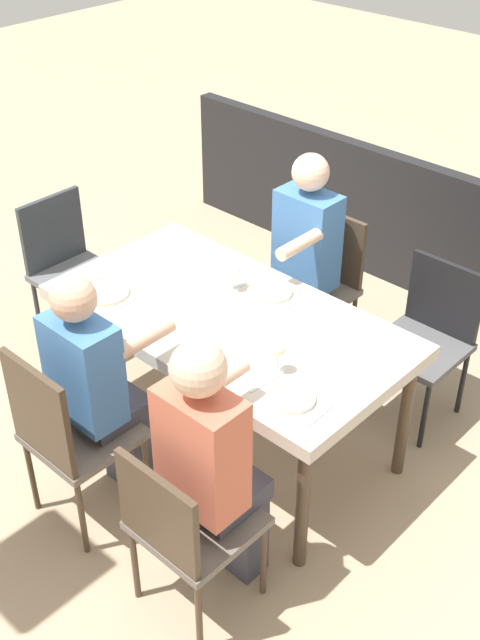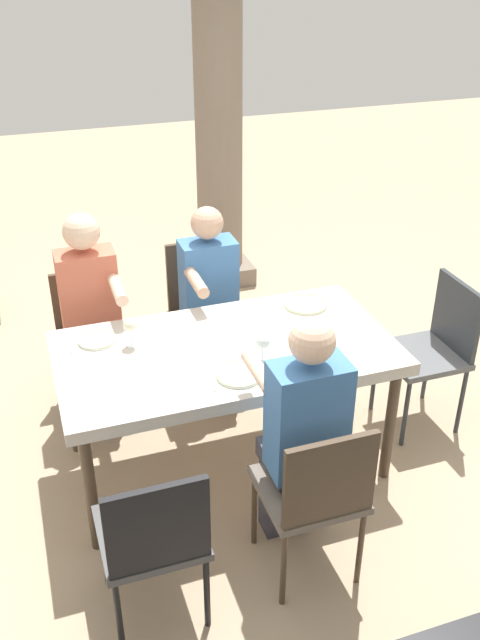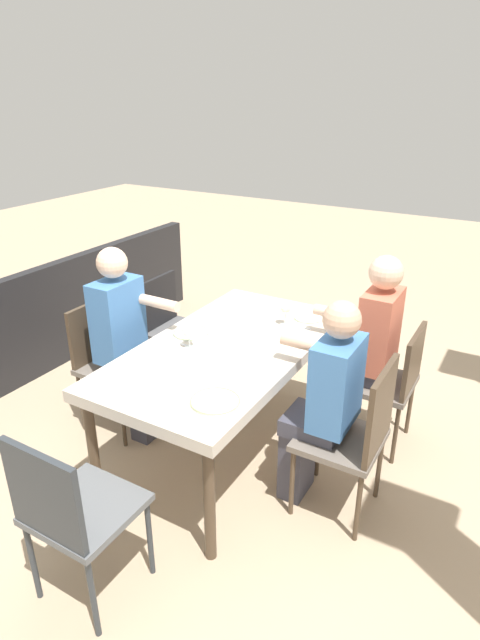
{
  "view_description": "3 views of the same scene",
  "coord_description": "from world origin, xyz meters",
  "px_view_note": "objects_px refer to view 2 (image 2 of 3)",
  "views": [
    {
      "loc": [
        -2.22,
        2.29,
        2.93
      ],
      "look_at": [
        -0.12,
        0.05,
        0.83
      ],
      "focal_mm": 45.03,
      "sensor_mm": 36.0,
      "label": 1
    },
    {
      "loc": [
        -0.92,
        -2.95,
        2.69
      ],
      "look_at": [
        0.1,
        0.05,
        0.9
      ],
      "focal_mm": 38.91,
      "sensor_mm": 36.0,
      "label": 2
    },
    {
      "loc": [
        2.45,
        1.52,
        2.22
      ],
      "look_at": [
        -0.11,
        0.03,
        0.92
      ],
      "focal_mm": 29.29,
      "sensor_mm": 36.0,
      "label": 3
    }
  ],
  "objects_px": {
    "dining_table": "(226,358)",
    "stone_column_centre": "(218,103)",
    "chair_west_north": "(92,330)",
    "plate_1": "(239,375)",
    "chair_west_south": "(154,535)",
    "wine_glass_0": "(130,326)",
    "chair_head_east": "(435,344)",
    "diner_woman_green": "(300,433)",
    "diner_man_white": "(93,315)",
    "plate_0": "(97,340)",
    "chair_mid_north": "(204,306)",
    "plate_2": "(305,304)",
    "diner_guest_third": "(211,301)",
    "chair_mid_south": "(316,491)",
    "wine_glass_1": "(262,342)"
  },
  "relations": [
    {
      "from": "wine_glass_1",
      "to": "chair_head_east",
      "type": "bearing_deg",
      "value": 8.75
    },
    {
      "from": "dining_table",
      "to": "stone_column_centre",
      "type": "height_order",
      "value": "stone_column_centre"
    },
    {
      "from": "diner_guest_third",
      "to": "plate_1",
      "type": "xyz_separation_m",
      "value": [
        -0.15,
        -0.98,
        0.11
      ]
    },
    {
      "from": "chair_head_east",
      "to": "stone_column_centre",
      "type": "height_order",
      "value": "stone_column_centre"
    },
    {
      "from": "dining_table",
      "to": "plate_0",
      "type": "relative_size",
      "value": 8.65
    },
    {
      "from": "dining_table",
      "to": "stone_column_centre",
      "type": "xyz_separation_m",
      "value": [
        0.69,
        2.33,
        0.8
      ]
    },
    {
      "from": "chair_head_east",
      "to": "diner_man_white",
      "type": "relative_size",
      "value": 0.71
    },
    {
      "from": "chair_head_east",
      "to": "wine_glass_1",
      "type": "height_order",
      "value": "wine_glass_1"
    },
    {
      "from": "dining_table",
      "to": "chair_mid_north",
      "type": "distance_m",
      "value": 0.92
    },
    {
      "from": "chair_west_north",
      "to": "wine_glass_0",
      "type": "distance_m",
      "value": 0.82
    },
    {
      "from": "diner_man_white",
      "to": "wine_glass_0",
      "type": "height_order",
      "value": "diner_man_white"
    },
    {
      "from": "chair_west_south",
      "to": "chair_head_east",
      "type": "xyz_separation_m",
      "value": [
        1.91,
        0.89,
        0.04
      ]
    },
    {
      "from": "chair_west_north",
      "to": "diner_guest_third",
      "type": "height_order",
      "value": "diner_guest_third"
    },
    {
      "from": "wine_glass_1",
      "to": "chair_west_south",
      "type": "bearing_deg",
      "value": -136.16
    },
    {
      "from": "chair_west_north",
      "to": "plate_1",
      "type": "xyz_separation_m",
      "value": [
        0.58,
        -1.17,
        0.29
      ]
    },
    {
      "from": "plate_1",
      "to": "chair_head_east",
      "type": "bearing_deg",
      "value": 11.91
    },
    {
      "from": "wine_glass_0",
      "to": "chair_west_north",
      "type": "bearing_deg",
      "value": 100.99
    },
    {
      "from": "chair_west_south",
      "to": "plate_0",
      "type": "relative_size",
      "value": 4.26
    },
    {
      "from": "chair_west_south",
      "to": "wine_glass_1",
      "type": "bearing_deg",
      "value": 43.84
    },
    {
      "from": "diner_man_white",
      "to": "plate_0",
      "type": "distance_m",
      "value": 0.44
    },
    {
      "from": "chair_head_east",
      "to": "diner_man_white",
      "type": "distance_m",
      "value": 2.04
    },
    {
      "from": "wine_glass_1",
      "to": "wine_glass_0",
      "type": "bearing_deg",
      "value": 149.28
    },
    {
      "from": "chair_west_north",
      "to": "chair_mid_north",
      "type": "distance_m",
      "value": 0.73
    },
    {
      "from": "diner_guest_third",
      "to": "diner_man_white",
      "type": "bearing_deg",
      "value": 178.82
    },
    {
      "from": "wine_glass_0",
      "to": "chair_mid_north",
      "type": "bearing_deg",
      "value": 50.33
    },
    {
      "from": "chair_mid_south",
      "to": "wine_glass_1",
      "type": "bearing_deg",
      "value": 89.6
    },
    {
      "from": "stone_column_centre",
      "to": "plate_2",
      "type": "xyz_separation_m",
      "value": [
        -0.11,
        -2.04,
        -0.72
      ]
    },
    {
      "from": "chair_west_north",
      "to": "wine_glass_1",
      "type": "height_order",
      "value": "wine_glass_1"
    },
    {
      "from": "dining_table",
      "to": "diner_man_white",
      "type": "xyz_separation_m",
      "value": [
        -0.6,
        0.71,
        -0.01
      ]
    },
    {
      "from": "diner_guest_third",
      "to": "chair_west_south",
      "type": "bearing_deg",
      "value": -114.72
    },
    {
      "from": "chair_mid_south",
      "to": "diner_woman_green",
      "type": "distance_m",
      "value": 0.26
    },
    {
      "from": "chair_mid_north",
      "to": "plate_2",
      "type": "height_order",
      "value": "chair_mid_north"
    },
    {
      "from": "chair_west_south",
      "to": "plate_1",
      "type": "distance_m",
      "value": 0.89
    },
    {
      "from": "chair_mid_south",
      "to": "plate_2",
      "type": "relative_size",
      "value": 3.54
    },
    {
      "from": "plate_0",
      "to": "chair_head_east",
      "type": "bearing_deg",
      "value": -8.15
    },
    {
      "from": "plate_0",
      "to": "diner_guest_third",
      "type": "bearing_deg",
      "value": 28.99
    },
    {
      "from": "dining_table",
      "to": "plate_0",
      "type": "height_order",
      "value": "plate_0"
    },
    {
      "from": "dining_table",
      "to": "plate_0",
      "type": "bearing_deg",
      "value": 156.26
    },
    {
      "from": "chair_head_east",
      "to": "diner_woman_green",
      "type": "relative_size",
      "value": 0.7
    },
    {
      "from": "diner_woman_green",
      "to": "plate_1",
      "type": "distance_m",
      "value": 0.45
    },
    {
      "from": "diner_man_white",
      "to": "wine_glass_1",
      "type": "bearing_deg",
      "value": -50.51
    },
    {
      "from": "chair_west_south",
      "to": "stone_column_centre",
      "type": "height_order",
      "value": "stone_column_centre"
    },
    {
      "from": "plate_0",
      "to": "chair_mid_south",
      "type": "bearing_deg",
      "value": -56.83
    },
    {
      "from": "chair_west_south",
      "to": "wine_glass_0",
      "type": "height_order",
      "value": "wine_glass_0"
    },
    {
      "from": "stone_column_centre",
      "to": "plate_2",
      "type": "distance_m",
      "value": 2.16
    },
    {
      "from": "chair_head_east",
      "to": "diner_guest_third",
      "type": "xyz_separation_m",
      "value": [
        -1.18,
        0.7,
        0.14
      ]
    },
    {
      "from": "plate_0",
      "to": "wine_glass_0",
      "type": "xyz_separation_m",
      "value": [
        0.17,
        -0.1,
        0.11
      ]
    },
    {
      "from": "wine_glass_1",
      "to": "plate_2",
      "type": "xyz_separation_m",
      "value": [
        0.44,
        0.47,
        -0.1
      ]
    },
    {
      "from": "plate_0",
      "to": "plate_2",
      "type": "xyz_separation_m",
      "value": [
        1.21,
        0.01,
        -0.0
      ]
    },
    {
      "from": "chair_west_north",
      "to": "diner_man_white",
      "type": "xyz_separation_m",
      "value": [
        0.0,
        -0.17,
        0.2
      ]
    }
  ]
}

